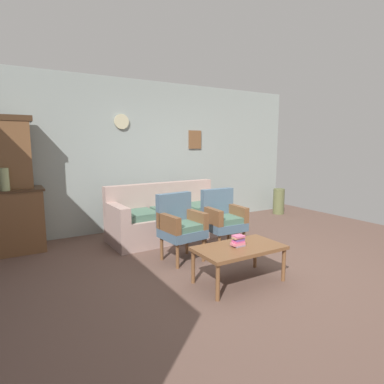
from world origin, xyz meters
name	(u,v)px	position (x,y,z in m)	size (l,w,h in m)	color
ground_plane	(240,271)	(0.00, 0.00, 0.00)	(7.68, 7.68, 0.00)	brown
wall_back_with_decor	(153,155)	(0.00, 2.63, 1.35)	(6.40, 0.09, 2.70)	#939E99
side_cabinet	(1,222)	(-2.52, 2.25, 0.47)	(1.16, 0.55, 0.93)	brown
vase_on_cabinet	(4,179)	(-2.43, 2.07, 1.09)	(0.13, 0.13, 0.31)	#9EA870
floral_couch	(169,218)	(-0.09, 1.78, 0.33)	(2.05, 0.88, 0.90)	tan
armchair_row_middle	(180,224)	(-0.44, 0.74, 0.50)	(0.57, 0.54, 0.90)	slate
armchair_near_couch_end	(223,217)	(0.29, 0.77, 0.50)	(0.54, 0.51, 0.90)	slate
coffee_table	(239,250)	(-0.21, -0.22, 0.38)	(1.00, 0.56, 0.42)	brown
book_stack_on_table	(238,241)	(-0.22, -0.21, 0.48)	(0.16, 0.12, 0.13)	gray
floor_vase_by_wall	(279,201)	(2.85, 2.15, 0.29)	(0.25, 0.25, 0.57)	#60653E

